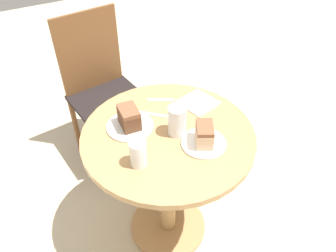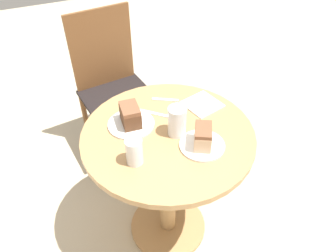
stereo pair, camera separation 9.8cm
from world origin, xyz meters
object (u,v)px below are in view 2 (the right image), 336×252
at_px(cake_slice_far, 203,137).
at_px(glass_lemonade, 134,152).
at_px(plate_near, 131,124).
at_px(glass_water, 177,122).
at_px(cake_slice_near, 130,115).
at_px(chair, 114,86).
at_px(plate_far, 202,145).

height_order(cake_slice_far, glass_lemonade, glass_lemonade).
distance_m(plate_near, glass_water, 0.23).
height_order(cake_slice_near, glass_water, glass_water).
bearing_deg(cake_slice_far, glass_lemonade, 173.74).
bearing_deg(glass_water, plate_near, 140.79).
bearing_deg(plate_near, glass_water, -39.21).
relative_size(plate_near, glass_lemonade, 1.83).
height_order(chair, glass_water, chair).
height_order(plate_far, glass_lemonade, glass_lemonade).
bearing_deg(cake_slice_far, plate_near, 132.12).
bearing_deg(plate_near, plate_far, -47.88).
distance_m(plate_far, cake_slice_near, 0.35).
bearing_deg(plate_far, cake_slice_near, 132.12).
bearing_deg(glass_lemonade, glass_water, 20.87).
bearing_deg(chair, plate_near, -105.05).
relative_size(cake_slice_near, cake_slice_far, 0.93).
bearing_deg(cake_slice_near, plate_near, 0.00).
xyz_separation_m(chair, glass_water, (0.07, -0.83, 0.31)).
bearing_deg(cake_slice_far, chair, 98.08).
relative_size(plate_far, glass_lemonade, 1.67).
xyz_separation_m(chair, cake_slice_near, (-0.10, -0.69, 0.30)).
xyz_separation_m(chair, plate_far, (0.13, -0.95, 0.25)).
xyz_separation_m(plate_near, glass_water, (0.17, -0.14, 0.06)).
bearing_deg(glass_water, chair, 94.88).
distance_m(cake_slice_far, glass_water, 0.14).
bearing_deg(glass_water, cake_slice_far, -61.88).
bearing_deg(plate_near, cake_slice_near, 0.00).
height_order(chair, plate_far, chair).
distance_m(chair, cake_slice_near, 0.76).
relative_size(plate_far, glass_water, 1.40).
bearing_deg(cake_slice_far, plate_far, 0.00).
height_order(chair, plate_near, chair).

